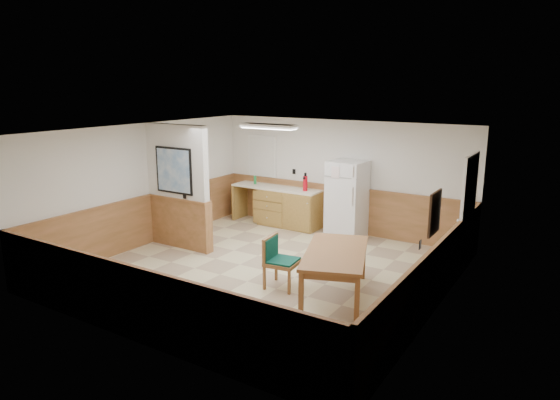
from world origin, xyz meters
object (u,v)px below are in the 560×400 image
Objects in this scene: dining_table at (336,257)px; dining_chair at (277,258)px; dining_bench at (412,296)px; soap_bottle at (255,180)px; refrigerator at (347,199)px; fire_extinguisher at (305,183)px.

dining_chair is (-0.99, -0.13, -0.17)m from dining_table.
soap_bottle is at bearing 139.66° from dining_bench.
dining_chair is at bearing -50.15° from soap_bottle.
fire_extinguisher is (-1.05, 0.03, 0.25)m from refrigerator.
refrigerator is 3.13m from dining_chair.
dining_bench is 5.88m from soap_bottle.
dining_table is 4.78m from soap_bottle.
soap_bottle reaches higher than dining_chair.
fire_extinguisher is at bearing -179.31° from refrigerator.
dining_chair is at bearing -84.23° from refrigerator.
dining_chair is (0.19, -3.10, -0.34)m from refrigerator.
fire_extinguisher is at bearing -2.50° from soap_bottle.
dining_bench is (2.44, -3.07, -0.50)m from refrigerator.
refrigerator is 4.02× the size of fire_extinguisher.
dining_table is at bearing -66.09° from refrigerator.
soap_bottle is (-3.65, 3.06, 0.34)m from dining_table.
dining_bench is 4.72m from fire_extinguisher.
refrigerator reaches higher than dining_chair.
fire_extinguisher is at bearing 104.78° from dining_chair.
refrigerator is 1.08m from fire_extinguisher.
refrigerator is at bearing 86.75° from dining_chair.
dining_bench is at bearing -24.32° from dining_table.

